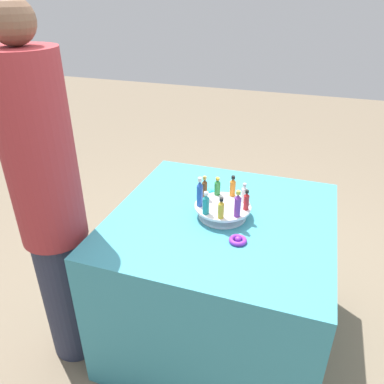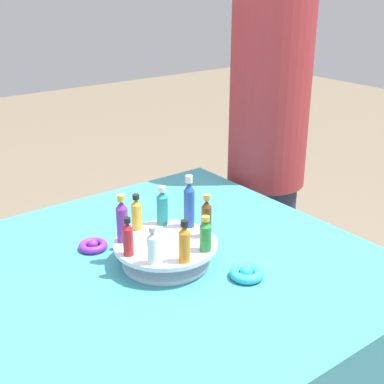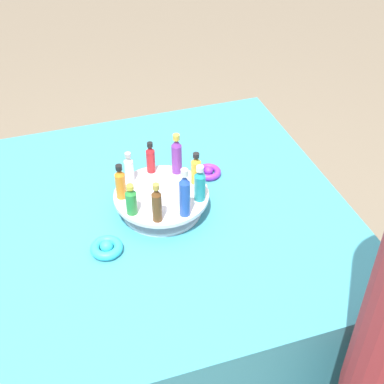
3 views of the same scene
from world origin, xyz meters
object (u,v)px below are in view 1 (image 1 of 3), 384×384
object	(u,v)px
bottle_orange	(233,187)
ribbon_bow_purple	(238,240)
display_stand	(223,210)
bottle_green	(217,187)
bottle_teal	(206,204)
bottle_purple	(238,205)
person_figure	(51,209)
bottle_red	(246,201)
bottle_clear	(244,193)
bottle_blue	(200,193)
bottle_brown	(205,188)
bottle_gold	(221,209)
ribbon_bow_teal	(210,193)

from	to	relation	value
bottle_orange	ribbon_bow_purple	xyz separation A→B (m)	(-0.10, 0.30, -0.10)
display_stand	bottle_orange	distance (m)	0.14
bottle_orange	bottle_green	size ratio (longest dim) A/B	1.16
bottle_teal	bottle_orange	bearing A→B (deg)	-110.41
bottle_teal	bottle_purple	bearing A→B (deg)	-170.41
bottle_orange	person_figure	xyz separation A→B (m)	(0.75, 0.47, -0.01)
bottle_red	bottle_clear	world-z (taller)	bottle_red
bottle_blue	bottle_teal	distance (m)	0.08
bottle_blue	display_stand	bearing A→B (deg)	-160.41
bottle_orange	bottle_brown	xyz separation A→B (m)	(0.13, 0.07, 0.01)
display_stand	bottle_clear	bearing A→B (deg)	-140.41
bottle_blue	bottle_gold	size ratio (longest dim) A/B	1.47
bottle_teal	bottle_orange	size ratio (longest dim) A/B	1.03
bottle_clear	bottle_brown	xyz separation A→B (m)	(0.19, 0.03, 0.01)
bottle_red	bottle_orange	world-z (taller)	bottle_orange
bottle_blue	bottle_green	distance (m)	0.15
bottle_gold	bottle_brown	bearing A→B (deg)	-50.41
bottle_purple	bottle_red	world-z (taller)	bottle_purple
bottle_red	bottle_brown	xyz separation A→B (m)	(0.22, -0.04, 0.01)
display_stand	person_figure	xyz separation A→B (m)	(0.73, 0.36, 0.07)
bottle_gold	bottle_purple	distance (m)	0.08
bottle_blue	person_figure	size ratio (longest dim) A/B	0.09
display_stand	bottle_purple	size ratio (longest dim) A/B	2.08
bottle_teal	bottle_brown	bearing A→B (deg)	-70.41
bottle_blue	bottle_purple	world-z (taller)	bottle_blue
bottle_gold	bottle_orange	size ratio (longest dim) A/B	0.94
bottle_brown	ribbon_bow_teal	xyz separation A→B (m)	(0.01, -0.15, -0.11)
display_stand	bottle_brown	size ratio (longest dim) A/B	2.26
bottle_green	ribbon_bow_purple	world-z (taller)	bottle_green
display_stand	bottle_red	world-z (taller)	bottle_red
bottle_teal	bottle_clear	world-z (taller)	bottle_teal
bottle_blue	bottle_brown	size ratio (longest dim) A/B	1.24
bottle_brown	bottle_blue	bearing A→B (deg)	89.59
bottle_purple	ribbon_bow_purple	world-z (taller)	bottle_purple
ribbon_bow_teal	ribbon_bow_purple	bearing A→B (deg)	122.57
bottle_orange	bottle_green	bearing A→B (deg)	9.59
bottle_gold	bottle_brown	world-z (taller)	bottle_brown
bottle_gold	ribbon_bow_purple	size ratio (longest dim) A/B	1.28
bottle_clear	bottle_brown	bearing A→B (deg)	9.59
bottle_orange	bottle_green	distance (m)	0.08
bottle_purple	bottle_clear	size ratio (longest dim) A/B	1.35
bottle_clear	bottle_red	bearing A→B (deg)	109.59
bottle_red	ribbon_bow_teal	size ratio (longest dim) A/B	1.16
bottle_red	person_figure	world-z (taller)	person_figure
display_stand	bottle_teal	world-z (taller)	bottle_teal
bottle_blue	ribbon_bow_teal	size ratio (longest dim) A/B	1.71
display_stand	bottle_clear	size ratio (longest dim) A/B	2.80
bottle_purple	bottle_orange	xyz separation A→B (m)	(0.07, -0.19, -0.01)
ribbon_bow_teal	ribbon_bow_purple	size ratio (longest dim) A/B	1.10
bottle_green	ribbon_bow_teal	size ratio (longest dim) A/B	1.07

